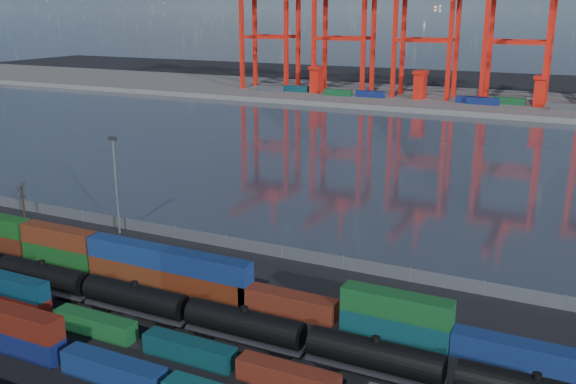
% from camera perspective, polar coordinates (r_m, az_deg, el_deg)
% --- Properties ---
extents(ground, '(700.00, 700.00, 0.00)m').
position_cam_1_polar(ground, '(77.00, -10.16, -12.78)').
color(ground, black).
rests_on(ground, ground).
extents(harbor_water, '(700.00, 700.00, 0.00)m').
position_cam_1_polar(harbor_water, '(168.02, 11.38, 3.05)').
color(harbor_water, '#29313C').
rests_on(harbor_water, ground).
extents(far_quay, '(700.00, 70.00, 2.00)m').
position_cam_1_polar(far_quay, '(269.28, 17.32, 7.65)').
color(far_quay, '#514F4C').
rests_on(far_quay, ground).
extents(container_row_south, '(140.37, 2.44, 5.20)m').
position_cam_1_polar(container_row_south, '(76.10, -21.20, -12.35)').
color(container_row_south, '#484D4E').
rests_on(container_row_south, ground).
extents(container_row_mid, '(139.87, 2.21, 4.71)m').
position_cam_1_polar(container_row_mid, '(73.61, -10.68, -13.02)').
color(container_row_mid, '#393A3D').
rests_on(container_row_mid, ground).
extents(container_row_north, '(116.70, 2.62, 5.58)m').
position_cam_1_polar(container_row_north, '(83.86, -4.70, -8.24)').
color(container_row_north, '#501F10').
rests_on(container_row_north, ground).
extents(tanker_string, '(92.31, 3.18, 4.55)m').
position_cam_1_polar(tanker_string, '(78.01, -8.92, -10.43)').
color(tanker_string, black).
rests_on(tanker_string, ground).
extents(waterfront_fence, '(160.12, 0.12, 2.20)m').
position_cam_1_polar(waterfront_fence, '(98.22, -0.52, -5.34)').
color(waterfront_fence, '#595B5E').
rests_on(waterfront_fence, ground).
extents(bare_tree, '(1.83, 1.90, 7.24)m').
position_cam_1_polar(bare_tree, '(124.95, -22.52, -0.66)').
color(bare_tree, black).
rests_on(bare_tree, ground).
extents(yard_light_mast, '(1.60, 0.40, 16.60)m').
position_cam_1_polar(yard_light_mast, '(110.32, -15.07, 1.03)').
color(yard_light_mast, slate).
rests_on(yard_light_mast, ground).
extents(gantry_cranes, '(200.01, 48.02, 65.02)m').
position_cam_1_polar(gantry_cranes, '(261.56, 16.11, 16.08)').
color(gantry_cranes, red).
rests_on(gantry_cranes, ground).
extents(quay_containers, '(172.58, 10.99, 2.60)m').
position_cam_1_polar(quay_containers, '(256.75, 14.39, 8.02)').
color(quay_containers, navy).
rests_on(quay_containers, far_quay).
extents(straddle_carriers, '(140.00, 7.00, 11.10)m').
position_cam_1_polar(straddle_carriers, '(259.05, 16.53, 8.94)').
color(straddle_carriers, red).
rests_on(straddle_carriers, far_quay).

